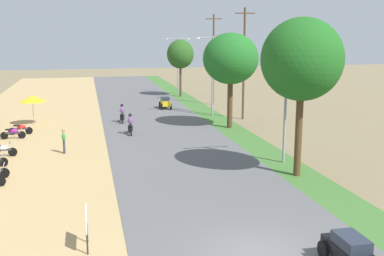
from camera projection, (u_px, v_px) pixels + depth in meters
ground_plane at (257, 256)px, 16.79m from camera, size 180.00×180.00×0.00m
road_strip at (257, 255)px, 16.78m from camera, size 9.00×140.00×0.08m
parked_motorbike_fourth at (3, 149)px, 29.76m from camera, size 1.80×0.54×0.94m
parked_motorbike_fifth at (13, 132)px, 34.76m from camera, size 1.80×0.54×0.94m
parked_motorbike_sixth at (21, 128)px, 36.27m from camera, size 1.80×0.54×0.94m
street_signboard at (86, 221)px, 17.03m from camera, size 0.06×1.30×1.50m
vendor_umbrella at (32, 99)px, 39.86m from camera, size 2.20×2.20×2.52m
pedestrian_on_shoulder at (64, 140)px, 30.57m from camera, size 0.25×0.36×1.62m
median_tree_nearest at (302, 60)px, 24.74m from camera, size 4.36×4.36×8.57m
median_tree_second at (231, 59)px, 37.89m from camera, size 4.50×4.50×7.75m
median_tree_third at (180, 54)px, 56.98m from camera, size 3.27×3.27×6.91m
streetlamp_near at (286, 95)px, 27.78m from camera, size 3.16×0.20×7.08m
streetlamp_mid at (213, 70)px, 43.66m from camera, size 3.16×0.20×7.44m
streetlamp_far at (178, 61)px, 59.89m from camera, size 3.16×0.20×7.13m
utility_pole_near at (213, 58)px, 50.77m from camera, size 1.80×0.20×9.72m
utility_pole_far at (244, 62)px, 42.13m from camera, size 1.80×0.20×9.96m
car_sedan_black at (349, 250)px, 15.58m from camera, size 1.10×2.26×1.19m
car_hatchback_yellow at (165, 102)px, 48.57m from camera, size 1.04×2.00×1.23m
motorbike_foreground_rider at (130, 124)px, 36.23m from camera, size 0.54×1.80×1.66m
motorbike_ahead_second at (122, 114)px, 40.99m from camera, size 0.54×1.80×1.66m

